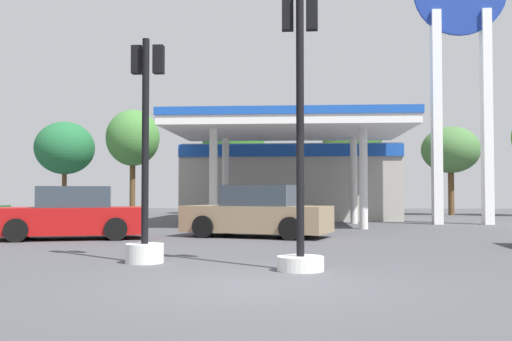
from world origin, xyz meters
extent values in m
plane|color=#47474C|center=(0.00, 0.00, 0.00)|extent=(90.00, 90.00, 0.00)
cube|color=#ADA89E|center=(0.25, 23.52, 1.90)|extent=(10.89, 6.65, 3.79)
cube|color=#194CB2|center=(0.25, 20.15, 3.44)|extent=(10.89, 0.12, 0.60)
cube|color=white|center=(0.25, 16.26, 4.05)|extent=(9.64, 7.27, 0.35)
cube|color=#194CB2|center=(0.25, 16.26, 4.38)|extent=(9.74, 7.37, 0.30)
cylinder|color=silver|center=(-2.64, 14.26, 1.94)|extent=(0.32, 0.32, 3.88)
cylinder|color=silver|center=(3.14, 14.26, 1.94)|extent=(0.32, 0.32, 3.88)
cylinder|color=silver|center=(-2.64, 18.26, 1.94)|extent=(0.32, 0.32, 3.88)
cylinder|color=silver|center=(3.14, 18.26, 1.94)|extent=(0.32, 0.32, 3.88)
cube|color=#4C4C51|center=(0.25, 16.26, 0.55)|extent=(0.90, 0.60, 1.10)
cube|color=white|center=(6.77, 18.05, 4.74)|extent=(0.40, 0.56, 9.49)
cube|color=white|center=(8.94, 18.05, 4.74)|extent=(0.40, 0.56, 9.49)
cylinder|color=black|center=(-2.26, 9.36, 0.34)|extent=(0.73, 0.43, 0.69)
cylinder|color=black|center=(-1.72, 11.13, 0.34)|extent=(0.73, 0.43, 0.69)
cylinder|color=black|center=(0.42, 8.55, 0.34)|extent=(0.73, 0.43, 0.69)
cylinder|color=black|center=(0.96, 10.32, 0.34)|extent=(0.73, 0.43, 0.69)
cube|color=#8C7556|center=(-0.65, 9.84, 0.57)|extent=(4.87, 3.12, 0.82)
cube|color=#2D3842|center=(-0.50, 9.79, 1.28)|extent=(2.54, 2.23, 0.69)
cube|color=black|center=(-2.77, 10.48, 0.45)|extent=(0.64, 1.76, 0.26)
cylinder|color=black|center=(-7.24, 7.37, 0.33)|extent=(0.71, 0.41, 0.67)
cylinder|color=black|center=(-7.76, 9.09, 0.33)|extent=(0.71, 0.41, 0.67)
cylinder|color=black|center=(-4.63, 8.14, 0.33)|extent=(0.71, 0.41, 0.67)
cylinder|color=black|center=(-5.15, 9.87, 0.33)|extent=(0.71, 0.41, 0.67)
cube|color=#A51111|center=(-6.19, 8.62, 0.55)|extent=(4.73, 3.02, 0.79)
cube|color=#2D3842|center=(-6.04, 8.66, 1.24)|extent=(2.47, 2.16, 0.67)
cylinder|color=silver|center=(0.68, 1.70, 0.13)|extent=(0.84, 0.84, 0.26)
cylinder|color=black|center=(0.68, 1.70, 2.64)|extent=(0.14, 0.14, 4.77)
cube|color=black|center=(0.46, 1.86, 4.64)|extent=(0.21, 0.20, 0.57)
sphere|color=red|center=(0.46, 1.98, 4.82)|extent=(0.15, 0.15, 0.15)
sphere|color=#D89E0C|center=(0.46, 1.98, 4.64)|extent=(0.15, 0.15, 0.15)
sphere|color=green|center=(0.46, 1.98, 4.46)|extent=(0.15, 0.15, 0.15)
cube|color=black|center=(0.90, 1.86, 4.64)|extent=(0.21, 0.20, 0.57)
sphere|color=red|center=(0.90, 1.98, 4.82)|extent=(0.15, 0.15, 0.15)
sphere|color=#D89E0C|center=(0.90, 1.98, 4.64)|extent=(0.15, 0.15, 0.15)
sphere|color=green|center=(0.90, 1.98, 4.46)|extent=(0.15, 0.15, 0.15)
cylinder|color=silver|center=(-2.38, 2.68, 0.19)|extent=(0.75, 0.75, 0.38)
cylinder|color=black|center=(-2.38, 2.68, 2.42)|extent=(0.14, 0.14, 4.08)
cube|color=black|center=(-2.60, 2.84, 4.08)|extent=(0.21, 0.20, 0.57)
sphere|color=red|center=(-2.60, 2.96, 4.26)|extent=(0.15, 0.15, 0.15)
sphere|color=#D89E0C|center=(-2.60, 2.96, 4.08)|extent=(0.15, 0.15, 0.15)
sphere|color=green|center=(-2.60, 2.96, 3.90)|extent=(0.15, 0.15, 0.15)
cube|color=black|center=(-2.16, 2.84, 4.08)|extent=(0.21, 0.20, 0.57)
sphere|color=red|center=(-2.16, 2.96, 4.26)|extent=(0.15, 0.15, 0.15)
sphere|color=#D89E0C|center=(-2.16, 2.96, 4.08)|extent=(0.15, 0.15, 0.15)
sphere|color=green|center=(-2.16, 2.96, 3.90)|extent=(0.15, 0.15, 0.15)
cylinder|color=brown|center=(-14.53, 29.36, 1.43)|extent=(0.31, 0.31, 2.86)
ellipsoid|color=#206135|center=(-14.53, 29.36, 4.30)|extent=(3.84, 3.84, 3.43)
cylinder|color=brown|center=(-9.95, 29.13, 1.82)|extent=(0.36, 0.36, 3.64)
ellipsoid|color=#3F7836|center=(-9.95, 29.13, 4.92)|extent=(3.42, 3.42, 3.62)
cylinder|color=brown|center=(-3.51, 29.90, 1.50)|extent=(0.36, 0.36, 3.01)
ellipsoid|color=#286A20|center=(-3.51, 29.90, 4.52)|extent=(4.04, 4.04, 3.96)
cylinder|color=brown|center=(3.95, 27.99, 1.75)|extent=(0.39, 0.39, 3.49)
ellipsoid|color=#376C28|center=(3.95, 27.99, 4.88)|extent=(3.69, 3.69, 3.20)
cylinder|color=brown|center=(10.14, 29.25, 1.36)|extent=(0.37, 0.37, 2.71)
ellipsoid|color=#426E39|center=(10.14, 29.25, 4.06)|extent=(3.60, 3.60, 2.89)
camera|label=1|loc=(0.63, -9.15, 1.39)|focal=42.60mm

